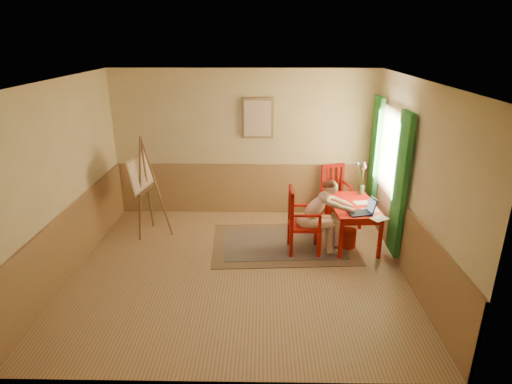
{
  "coord_description": "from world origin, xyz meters",
  "views": [
    {
      "loc": [
        0.36,
        -5.65,
        3.36
      ],
      "look_at": [
        0.25,
        0.55,
        1.05
      ],
      "focal_mm": 29.72,
      "sensor_mm": 36.0,
      "label": 1
    }
  ],
  "objects_px": {
    "chair_back": "(335,192)",
    "figure": "(320,213)",
    "table": "(353,209)",
    "chair_left": "(301,221)",
    "laptop": "(363,210)",
    "easel": "(142,177)"
  },
  "relations": [
    {
      "from": "chair_left",
      "to": "table",
      "type": "bearing_deg",
      "value": 19.52
    },
    {
      "from": "laptop",
      "to": "figure",
      "type": "bearing_deg",
      "value": 173.96
    },
    {
      "from": "chair_back",
      "to": "laptop",
      "type": "relative_size",
      "value": 2.29
    },
    {
      "from": "chair_back",
      "to": "figure",
      "type": "xyz_separation_m",
      "value": [
        -0.48,
        -1.41,
        0.17
      ]
    },
    {
      "from": "table",
      "to": "chair_left",
      "type": "bearing_deg",
      "value": -160.48
    },
    {
      "from": "chair_left",
      "to": "figure",
      "type": "xyz_separation_m",
      "value": [
        0.29,
        -0.01,
        0.14
      ]
    },
    {
      "from": "table",
      "to": "chair_left",
      "type": "relative_size",
      "value": 1.14
    },
    {
      "from": "table",
      "to": "chair_left",
      "type": "height_order",
      "value": "chair_left"
    },
    {
      "from": "table",
      "to": "laptop",
      "type": "bearing_deg",
      "value": -78.77
    },
    {
      "from": "laptop",
      "to": "easel",
      "type": "bearing_deg",
      "value": 168.87
    },
    {
      "from": "chair_back",
      "to": "figure",
      "type": "bearing_deg",
      "value": -108.68
    },
    {
      "from": "figure",
      "to": "table",
      "type": "bearing_deg",
      "value": 28.34
    },
    {
      "from": "chair_back",
      "to": "laptop",
      "type": "bearing_deg",
      "value": -82.52
    },
    {
      "from": "chair_left",
      "to": "chair_back",
      "type": "xyz_separation_m",
      "value": [
        0.77,
        1.41,
        -0.03
      ]
    },
    {
      "from": "chair_left",
      "to": "chair_back",
      "type": "bearing_deg",
      "value": 61.32
    },
    {
      "from": "chair_back",
      "to": "figure",
      "type": "distance_m",
      "value": 1.5
    },
    {
      "from": "table",
      "to": "chair_back",
      "type": "xyz_separation_m",
      "value": [
        -0.12,
        1.09,
        -0.11
      ]
    },
    {
      "from": "figure",
      "to": "laptop",
      "type": "height_order",
      "value": "figure"
    },
    {
      "from": "chair_back",
      "to": "table",
      "type": "bearing_deg",
      "value": -83.88
    },
    {
      "from": "figure",
      "to": "laptop",
      "type": "distance_m",
      "value": 0.68
    },
    {
      "from": "chair_left",
      "to": "figure",
      "type": "bearing_deg",
      "value": -1.25
    },
    {
      "from": "figure",
      "to": "easel",
      "type": "distance_m",
      "value": 3.08
    }
  ]
}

